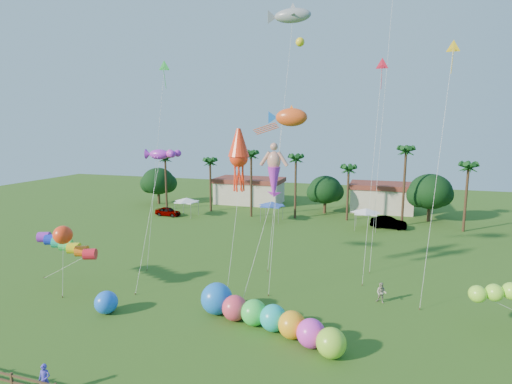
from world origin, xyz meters
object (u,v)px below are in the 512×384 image
(car_b, at_px, (388,223))
(spectator_a, at_px, (45,380))
(spectator_b, at_px, (381,293))
(car_a, at_px, (168,211))
(blue_ball, at_px, (106,302))
(caterpillar_inflatable, at_px, (263,316))

(car_b, height_order, spectator_a, spectator_a)
(car_b, distance_m, spectator_b, 26.03)
(car_a, xyz_separation_m, blue_ball, (13.08, -32.07, 0.16))
(car_b, xyz_separation_m, caterpillar_inflatable, (-8.85, -33.15, 0.20))
(blue_ball, bearing_deg, spectator_b, 22.45)
(car_b, distance_m, blue_ball, 40.39)
(spectator_a, bearing_deg, car_b, 53.74)
(spectator_b, bearing_deg, car_b, 103.46)
(car_b, xyz_separation_m, spectator_a, (-18.01, -43.47, 0.06))
(spectator_a, relative_size, blue_ball, 0.99)
(spectator_a, height_order, blue_ball, blue_ball)
(spectator_a, bearing_deg, spectator_b, 31.68)
(car_a, xyz_separation_m, caterpillar_inflatable, (25.37, -30.81, 0.31))
(car_b, distance_m, caterpillar_inflatable, 34.32)
(car_a, relative_size, caterpillar_inflatable, 0.36)
(car_a, bearing_deg, car_b, -81.73)
(caterpillar_inflatable, relative_size, blue_ball, 6.61)
(car_b, bearing_deg, spectator_b, -177.31)
(car_a, bearing_deg, blue_ball, -153.45)
(spectator_a, distance_m, spectator_b, 24.49)
(car_a, distance_m, caterpillar_inflatable, 39.91)
(caterpillar_inflatable, bearing_deg, spectator_a, -112.47)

